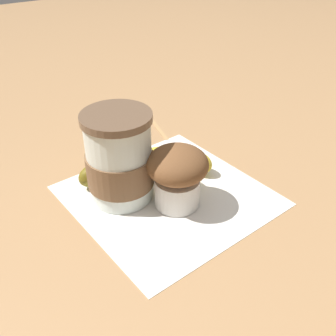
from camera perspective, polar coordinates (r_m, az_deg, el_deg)
ground_plane at (r=0.58m, az=0.00°, el=-4.03°), size 3.00×3.00×0.00m
paper_napkin at (r=0.58m, az=0.00°, el=-3.97°), size 0.28×0.28×0.00m
coffee_cup at (r=0.55m, az=-7.06°, el=1.15°), size 0.10×0.10×0.13m
muffin at (r=0.53m, az=1.51°, el=-0.75°), size 0.08×0.08×0.09m
banana at (r=0.61m, az=-3.26°, el=0.67°), size 0.20×0.12×0.04m
wooden_stirrer at (r=0.76m, az=-1.62°, el=6.05°), size 0.03×0.11×0.00m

